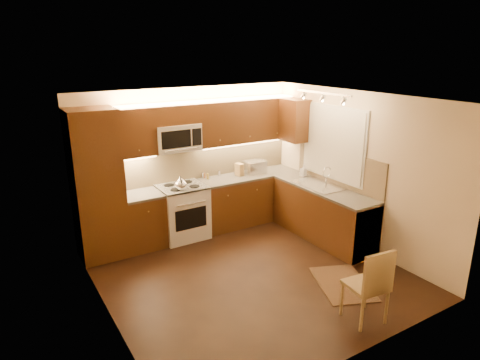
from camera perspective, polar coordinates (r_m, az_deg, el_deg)
floor at (r=6.28m, az=1.50°, el=-12.47°), size 4.00×4.00×0.01m
ceiling at (r=5.49m, az=1.71°, el=10.82°), size 4.00×4.00×0.01m
wall_back at (r=7.44m, az=-6.86°, el=2.66°), size 4.00×0.01×2.50m
wall_front at (r=4.36m, az=16.31°, el=-8.86°), size 4.00×0.01×2.50m
wall_left at (r=5.02m, az=-17.96°, el=-5.44°), size 0.01×4.00×2.50m
wall_right at (r=7.01m, az=15.42°, el=1.22°), size 0.01×4.00×2.50m
pantry at (r=6.69m, az=-18.61°, el=-0.73°), size 0.70×0.60×2.30m
base_cab_back_left at (r=7.10m, az=-12.87°, el=-5.41°), size 0.62×0.60×0.86m
counter_back_left at (r=6.94m, az=-13.11°, el=-1.98°), size 0.62×0.60×0.04m
base_cab_back_right at (r=7.91m, az=1.12°, el=-2.54°), size 1.92×0.60×0.86m
counter_back_right at (r=7.77m, az=1.14°, el=0.58°), size 1.92×0.60×0.04m
base_cab_right at (r=7.34m, az=11.02°, el=-4.52°), size 0.60×2.00×0.86m
counter_right at (r=7.18m, az=11.23°, el=-1.19°), size 0.60×2.00×0.04m
dishwasher at (r=6.88m, az=14.96°, el=-6.31°), size 0.58×0.60×0.84m
backsplash_back at (r=7.60m, az=-4.42°, el=2.64°), size 3.30×0.02×0.60m
backsplash_right at (r=7.29m, az=13.06°, el=1.59°), size 0.02×2.00×0.60m
upper_cab_back_left at (r=6.80m, az=-14.03°, el=6.26°), size 0.62×0.35×0.75m
upper_cab_back_right at (r=7.65m, az=0.68°, el=7.96°), size 1.92×0.35×0.75m
upper_cab_bridge at (r=7.00m, az=-8.74°, el=8.71°), size 0.76×0.35×0.31m
upper_cab_right_corner at (r=7.76m, az=7.33°, el=7.96°), size 0.35×0.50×0.75m
stove at (r=7.29m, az=-7.69°, el=-4.24°), size 0.76×0.65×0.92m
microwave at (r=7.05m, az=-8.56°, el=5.68°), size 0.76×0.38×0.44m
window_frame at (r=7.29m, az=12.42°, el=4.89°), size 0.03×1.44×1.24m
window_blinds at (r=7.28m, az=12.31°, el=4.87°), size 0.02×1.36×1.16m
sink at (r=7.26m, az=10.48°, el=-0.16°), size 0.52×0.86×0.15m
faucet at (r=7.36m, az=11.55°, el=0.62°), size 0.20×0.04×0.30m
track_light_bar at (r=6.75m, az=11.07°, el=11.41°), size 0.04×1.20×0.03m
kettle at (r=6.90m, az=-7.98°, el=-0.41°), size 0.24×0.24×0.23m
toaster_oven at (r=7.86m, az=1.96°, el=1.77°), size 0.38×0.29×0.23m
knife_block at (r=7.69m, az=-0.08°, el=1.42°), size 0.11×0.17×0.22m
spice_jar_a at (r=7.57m, az=-4.98°, el=0.62°), size 0.05×0.05×0.10m
spice_jar_b at (r=7.58m, az=-4.87°, el=0.61°), size 0.05×0.05×0.10m
spice_jar_c at (r=7.69m, az=-2.82°, el=0.90°), size 0.06×0.06×0.10m
spice_jar_d at (r=7.51m, az=-4.34°, el=0.50°), size 0.05×0.05×0.10m
soap_bottle at (r=7.75m, az=8.49°, el=1.28°), size 0.10×0.10×0.20m
rug at (r=6.20m, az=13.63°, el=-13.37°), size 0.99×1.17×0.01m
dining_chair at (r=5.33m, az=16.52°, el=-13.17°), size 0.47×0.47×0.96m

